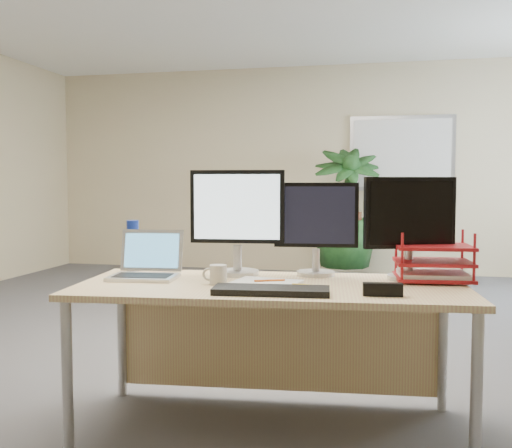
% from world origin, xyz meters
% --- Properties ---
extents(floor, '(8.00, 8.00, 0.00)m').
position_xyz_m(floor, '(0.00, 0.00, 0.00)').
color(floor, '#4E4E54').
rests_on(floor, ground).
extents(back_wall, '(7.00, 0.04, 2.70)m').
position_xyz_m(back_wall, '(0.00, 4.00, 1.35)').
color(back_wall, '#C7B38D').
rests_on(back_wall, floor).
extents(whiteboard, '(1.30, 0.04, 0.95)m').
position_xyz_m(whiteboard, '(1.20, 3.97, 1.55)').
color(whiteboard, '#ADADB2').
rests_on(whiteboard, back_wall).
extents(desk, '(1.86, 0.91, 0.69)m').
position_xyz_m(desk, '(0.42, -0.85, 0.55)').
color(desk, tan).
rests_on(desk, floor).
extents(floor_plant, '(0.98, 0.98, 1.50)m').
position_xyz_m(floor_plant, '(0.53, 3.48, 0.75)').
color(floor_plant, '#133516').
rests_on(floor_plant, floor).
extents(monitor_left, '(0.48, 0.22, 0.54)m').
position_xyz_m(monitor_left, '(0.21, -0.71, 1.00)').
color(monitor_left, '#B5B5BA').
rests_on(monitor_left, desk).
extents(monitor_right, '(0.43, 0.19, 0.47)m').
position_xyz_m(monitor_right, '(0.60, -0.64, 0.96)').
color(monitor_right, '#B5B5BA').
rests_on(monitor_right, desk).
extents(monitor_dark, '(0.44, 0.20, 0.50)m').
position_xyz_m(monitor_dark, '(1.06, -0.68, 0.98)').
color(monitor_dark, '#B5B5BA').
rests_on(monitor_dark, desk).
extents(laptop, '(0.34, 0.31, 0.23)m').
position_xyz_m(laptop, '(-0.22, -0.87, 0.75)').
color(laptop, silver).
rests_on(laptop, desk).
extents(keyboard, '(0.51, 0.21, 0.03)m').
position_xyz_m(keyboard, '(0.47, -1.17, 0.71)').
color(keyboard, black).
rests_on(keyboard, desk).
extents(coffee_mug, '(0.12, 0.08, 0.09)m').
position_xyz_m(coffee_mug, '(0.18, -0.99, 0.74)').
color(coffee_mug, silver).
rests_on(coffee_mug, desk).
extents(spiral_notebook, '(0.34, 0.28, 0.01)m').
position_xyz_m(spiral_notebook, '(0.41, -0.95, 0.70)').
color(spiral_notebook, white).
rests_on(spiral_notebook, desk).
extents(orange_pen, '(0.14, 0.06, 0.01)m').
position_xyz_m(orange_pen, '(0.42, -0.95, 0.71)').
color(orange_pen, orange).
rests_on(orange_pen, spiral_notebook).
extents(yellow_highlighter, '(0.12, 0.04, 0.02)m').
position_xyz_m(yellow_highlighter, '(0.59, -1.00, 0.70)').
color(yellow_highlighter, yellow).
rests_on(yellow_highlighter, desk).
extents(water_bottle, '(0.07, 0.07, 0.27)m').
position_xyz_m(water_bottle, '(-0.37, -0.70, 0.82)').
color(water_bottle, silver).
rests_on(water_bottle, desk).
extents(letter_tray, '(0.38, 0.30, 0.17)m').
position_xyz_m(letter_tray, '(1.17, -0.70, 0.77)').
color(letter_tray, '#A5141A').
rests_on(letter_tray, desk).
extents(stapler, '(0.17, 0.06, 0.05)m').
position_xyz_m(stapler, '(0.93, -1.12, 0.72)').
color(stapler, black).
rests_on(stapler, desk).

